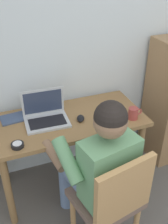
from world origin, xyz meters
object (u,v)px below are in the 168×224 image
object	(u,v)px
laptop	(46,115)
coffee_mug	(133,113)
desk_clock	(17,145)
desk	(69,130)
chair	(112,199)
computer_mouse	(81,118)
person_seated	(97,163)
notebook_pad	(14,118)

from	to	relation	value
laptop	coffee_mug	xyz separation A→B (m)	(0.67, -0.22, -0.00)
desk_clock	desk	bearing A→B (deg)	25.95
laptop	desk_clock	size ratio (longest dim) A/B	3.90
desk_clock	coffee_mug	distance (m)	0.93
chair	coffee_mug	xyz separation A→B (m)	(0.42, 0.51, 0.28)
chair	desk_clock	size ratio (longest dim) A/B	9.88
computer_mouse	desk_clock	world-z (taller)	computer_mouse
coffee_mug	desk_clock	bearing A→B (deg)	-178.05
person_seated	coffee_mug	world-z (taller)	person_seated
computer_mouse	chair	bearing A→B (deg)	-69.98
chair	computer_mouse	size ratio (longest dim) A/B	8.89
computer_mouse	notebook_pad	size ratio (longest dim) A/B	0.48
chair	laptop	xyz separation A→B (m)	(-0.24, 0.73, 0.28)
computer_mouse	person_seated	bearing A→B (deg)	-74.59
computer_mouse	notebook_pad	world-z (taller)	computer_mouse
desk	notebook_pad	world-z (taller)	notebook_pad
laptop	computer_mouse	size ratio (longest dim) A/B	3.51
desk_clock	notebook_pad	size ratio (longest dim) A/B	0.43
chair	person_seated	xyz separation A→B (m)	(-0.03, 0.18, 0.18)
laptop	coffee_mug	bearing A→B (deg)	-18.52
person_seated	notebook_pad	xyz separation A→B (m)	(-0.45, 0.66, 0.06)
desk_clock	notebook_pad	bearing A→B (deg)	85.68
computer_mouse	notebook_pad	distance (m)	0.54
person_seated	coffee_mug	distance (m)	0.57
desk	laptop	xyz separation A→B (m)	(-0.17, 0.04, 0.16)
desk	laptop	size ratio (longest dim) A/B	3.53
computer_mouse	coffee_mug	distance (m)	0.43
desk	coffee_mug	world-z (taller)	coffee_mug
desk	chair	xyz separation A→B (m)	(0.07, -0.69, -0.12)
desk	computer_mouse	xyz separation A→B (m)	(0.09, -0.05, 0.13)
person_seated	coffee_mug	xyz separation A→B (m)	(0.45, 0.33, 0.10)
computer_mouse	laptop	bearing A→B (deg)	-178.64
chair	notebook_pad	size ratio (longest dim) A/B	4.24
computer_mouse	coffee_mug	bearing A→B (deg)	4.05
desk_clock	notebook_pad	world-z (taller)	desk_clock
chair	notebook_pad	world-z (taller)	chair
person_seated	notebook_pad	distance (m)	0.80
desk	desk_clock	xyz separation A→B (m)	(-0.44, -0.21, 0.13)
person_seated	notebook_pad	world-z (taller)	person_seated
desk	desk_clock	bearing A→B (deg)	-154.05
chair	notebook_pad	distance (m)	1.00
person_seated	desk	bearing A→B (deg)	94.43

